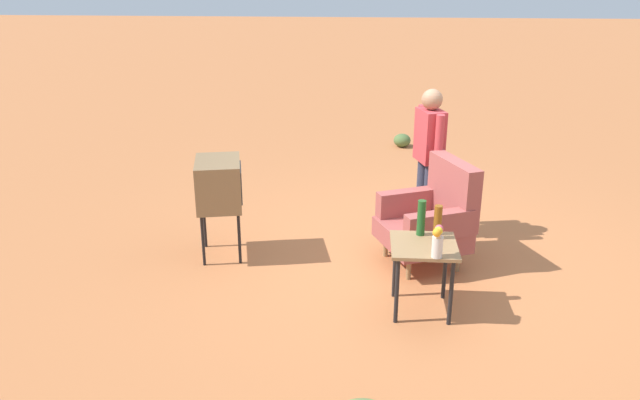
{
  "coord_description": "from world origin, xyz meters",
  "views": [
    {
      "loc": [
        5.94,
        -0.51,
        2.87
      ],
      "look_at": [
        0.13,
        -0.94,
        0.65
      ],
      "focal_mm": 35.18,
      "sensor_mm": 36.0,
      "label": 1
    }
  ],
  "objects_px": {
    "person_standing": "(429,154)",
    "bottle_tall_amber": "(438,222)",
    "side_table": "(423,254)",
    "flower_vase": "(438,240)",
    "bottle_wine_green": "(421,218)",
    "armchair": "(432,217)",
    "tv_on_stand": "(219,184)"
  },
  "relations": [
    {
      "from": "tv_on_stand",
      "to": "bottle_wine_green",
      "type": "distance_m",
      "value": 2.1
    },
    {
      "from": "bottle_wine_green",
      "to": "flower_vase",
      "type": "height_order",
      "value": "bottle_wine_green"
    },
    {
      "from": "person_standing",
      "to": "flower_vase",
      "type": "distance_m",
      "value": 1.91
    },
    {
      "from": "person_standing",
      "to": "armchair",
      "type": "bearing_deg",
      "value": -0.14
    },
    {
      "from": "tv_on_stand",
      "to": "person_standing",
      "type": "height_order",
      "value": "person_standing"
    },
    {
      "from": "armchair",
      "to": "bottle_wine_green",
      "type": "xyz_separation_m",
      "value": [
        0.76,
        -0.18,
        0.3
      ]
    },
    {
      "from": "person_standing",
      "to": "bottle_tall_amber",
      "type": "height_order",
      "value": "person_standing"
    },
    {
      "from": "tv_on_stand",
      "to": "person_standing",
      "type": "xyz_separation_m",
      "value": [
        -0.7,
        2.14,
        0.16
      ]
    },
    {
      "from": "person_standing",
      "to": "tv_on_stand",
      "type": "bearing_deg",
      "value": -72.01
    },
    {
      "from": "person_standing",
      "to": "bottle_wine_green",
      "type": "height_order",
      "value": "person_standing"
    },
    {
      "from": "flower_vase",
      "to": "person_standing",
      "type": "bearing_deg",
      "value": 177.45
    },
    {
      "from": "armchair",
      "to": "bottle_tall_amber",
      "type": "distance_m",
      "value": 0.87
    },
    {
      "from": "tv_on_stand",
      "to": "flower_vase",
      "type": "distance_m",
      "value": 2.38
    },
    {
      "from": "side_table",
      "to": "person_standing",
      "type": "bearing_deg",
      "value": 174.33
    },
    {
      "from": "flower_vase",
      "to": "bottle_wine_green",
      "type": "bearing_deg",
      "value": -167.4
    },
    {
      "from": "person_standing",
      "to": "flower_vase",
      "type": "relative_size",
      "value": 6.19
    },
    {
      "from": "side_table",
      "to": "tv_on_stand",
      "type": "xyz_separation_m",
      "value": [
        -0.97,
        -1.98,
        0.24
      ]
    },
    {
      "from": "person_standing",
      "to": "bottle_wine_green",
      "type": "bearing_deg",
      "value": -7.09
    },
    {
      "from": "flower_vase",
      "to": "side_table",
      "type": "bearing_deg",
      "value": -161.37
    },
    {
      "from": "armchair",
      "to": "person_standing",
      "type": "height_order",
      "value": "person_standing"
    },
    {
      "from": "person_standing",
      "to": "bottle_tall_amber",
      "type": "relative_size",
      "value": 5.47
    },
    {
      "from": "bottle_wine_green",
      "to": "flower_vase",
      "type": "bearing_deg",
      "value": 12.6
    },
    {
      "from": "side_table",
      "to": "tv_on_stand",
      "type": "height_order",
      "value": "tv_on_stand"
    },
    {
      "from": "bottle_tall_amber",
      "to": "bottle_wine_green",
      "type": "bearing_deg",
      "value": -114.78
    },
    {
      "from": "person_standing",
      "to": "bottle_tall_amber",
      "type": "xyz_separation_m",
      "value": [
        1.53,
        -0.05,
        -0.15
      ]
    },
    {
      "from": "tv_on_stand",
      "to": "bottle_wine_green",
      "type": "relative_size",
      "value": 3.22
    },
    {
      "from": "armchair",
      "to": "flower_vase",
      "type": "xyz_separation_m",
      "value": [
        1.19,
        -0.08,
        0.28
      ]
    },
    {
      "from": "armchair",
      "to": "person_standing",
      "type": "distance_m",
      "value": 0.83
    },
    {
      "from": "side_table",
      "to": "flower_vase",
      "type": "height_order",
      "value": "flower_vase"
    },
    {
      "from": "person_standing",
      "to": "bottle_wine_green",
      "type": "distance_m",
      "value": 1.48
    },
    {
      "from": "side_table",
      "to": "bottle_wine_green",
      "type": "relative_size",
      "value": 1.98
    },
    {
      "from": "armchair",
      "to": "flower_vase",
      "type": "bearing_deg",
      "value": -3.97
    }
  ]
}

